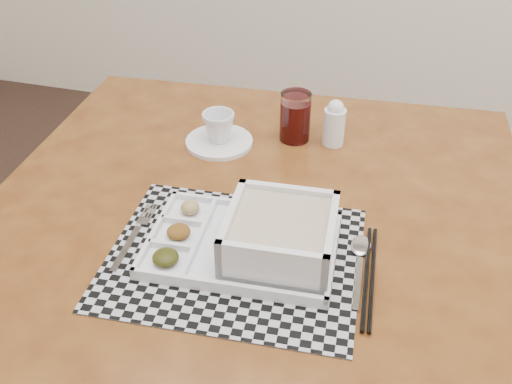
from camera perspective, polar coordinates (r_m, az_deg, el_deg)
dining_table at (r=1.12m, az=-0.18°, el=-5.37°), size 1.11×1.11×0.78m
placemat at (r=0.98m, az=-2.19°, el=-6.50°), size 0.45×0.38×0.00m
serving_tray at (r=0.96m, az=1.15°, el=-4.75°), size 0.34×0.24×0.09m
fork at (r=1.04m, az=-11.96°, el=-4.20°), size 0.03×0.19×0.00m
spoon at (r=1.00m, az=10.44°, el=-5.79°), size 0.04×0.18×0.01m
chopsticks at (r=0.95m, az=11.27°, el=-8.23°), size 0.03×0.24×0.01m
saucer at (r=1.28m, az=-3.69°, el=5.03°), size 0.15×0.15×0.01m
cup at (r=1.26m, az=-3.76°, el=6.53°), size 0.09×0.09×0.07m
juice_glass at (r=1.28m, az=3.94°, el=7.36°), size 0.07×0.07×0.11m
creamer_bottle at (r=1.27m, az=7.84°, el=6.83°), size 0.05×0.05×0.11m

